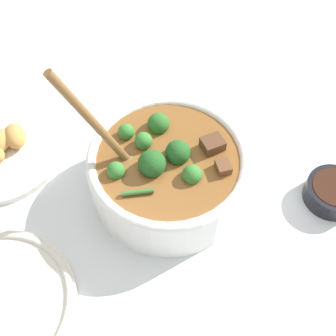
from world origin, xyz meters
TOP-DOWN VIEW (x-y plane):
  - ground_plane at (0.00, 0.00)m, footprint 4.00×4.00m
  - stew_bowl at (-0.00, 0.00)m, footprint 0.24×0.25m
  - condiment_bowl at (0.13, -0.23)m, footprint 0.09×0.09m
  - food_plate at (-0.10, 0.27)m, footprint 0.20×0.20m

SIDE VIEW (x-z plane):
  - ground_plane at x=0.00m, z-range 0.00..0.00m
  - food_plate at x=-0.10m, z-range -0.01..0.03m
  - condiment_bowl at x=0.13m, z-range 0.00..0.04m
  - stew_bowl at x=0.00m, z-range -0.07..0.18m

